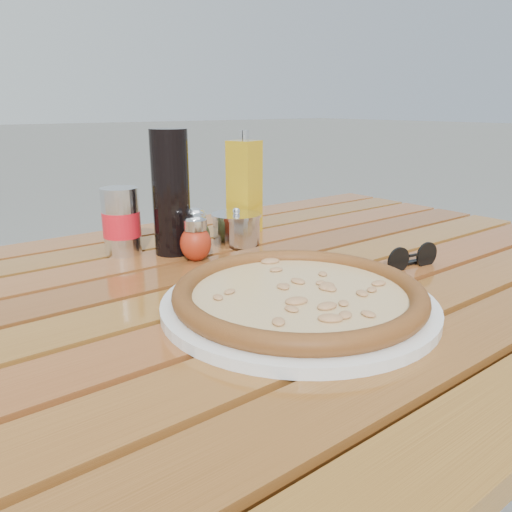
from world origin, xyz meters
TOP-DOWN VIEW (x-y plane):
  - table at (0.00, -0.00)m, footprint 1.40×0.90m
  - plate at (-0.04, -0.13)m, footprint 0.42×0.42m
  - pizza at (-0.04, -0.13)m, footprint 0.36×0.36m
  - pepper_shaker at (-0.04, 0.14)m, footprint 0.07×0.07m
  - oregano_shaker at (-0.01, 0.19)m, footprint 0.07×0.07m
  - dark_bottle at (-0.04, 0.21)m, footprint 0.07×0.07m
  - soda_can at (-0.12, 0.26)m, footprint 0.08×0.08m
  - olive_oil_cruet at (0.15, 0.25)m, footprint 0.07×0.07m
  - parmesan_tin at (0.08, 0.19)m, footprint 0.12×0.12m
  - sunglasses at (0.22, -0.11)m, footprint 0.11×0.04m

SIDE VIEW (x-z plane):
  - table at x=0.00m, z-range 0.30..1.05m
  - plate at x=-0.04m, z-range 0.75..0.76m
  - sunglasses at x=0.22m, z-range 0.74..0.79m
  - pizza at x=-0.04m, z-range 0.76..0.79m
  - parmesan_tin at x=0.08m, z-range 0.74..0.82m
  - pepper_shaker at x=-0.04m, z-range 0.75..0.83m
  - oregano_shaker at x=-0.01m, z-range 0.75..0.83m
  - soda_can at x=-0.12m, z-range 0.75..0.87m
  - olive_oil_cruet at x=0.15m, z-range 0.74..0.95m
  - dark_bottle at x=-0.04m, z-range 0.75..0.97m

